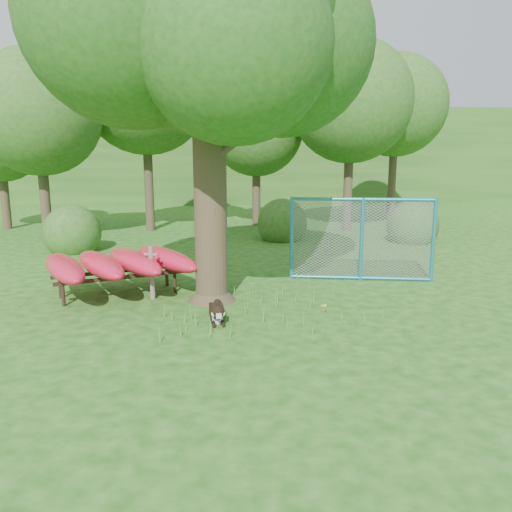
{
  "coord_description": "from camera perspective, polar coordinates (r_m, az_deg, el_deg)",
  "views": [
    {
      "loc": [
        -0.88,
        -8.74,
        3.02
      ],
      "look_at": [
        0.2,
        1.2,
        1.0
      ],
      "focal_mm": 35.0,
      "sensor_mm": 36.0,
      "label": 1
    }
  ],
  "objects": [
    {
      "name": "shrub_mid",
      "position": [
        18.22,
        2.98,
        1.86
      ],
      "size": [
        1.8,
        1.8,
        1.8
      ],
      "primitive_type": "sphere",
      "color": "#28561C",
      "rests_on": "ground"
    },
    {
      "name": "bg_tree_d",
      "position": [
        20.7,
        10.81,
        16.95
      ],
      "size": [
        4.8,
        4.8,
        7.5
      ],
      "color": "#3A2E1F",
      "rests_on": "ground"
    },
    {
      "name": "bg_tree_b",
      "position": [
        21.0,
        -12.59,
        18.24
      ],
      "size": [
        5.2,
        5.2,
        8.22
      ],
      "color": "#3A2E1F",
      "rests_on": "ground"
    },
    {
      "name": "ground",
      "position": [
        9.28,
        -0.43,
        -7.55
      ],
      "size": [
        80.0,
        80.0,
        0.0
      ],
      "primitive_type": "plane",
      "color": "#1A5010",
      "rests_on": "ground"
    },
    {
      "name": "wildflower_clump",
      "position": [
        9.68,
        7.78,
        -5.73
      ],
      "size": [
        0.1,
        0.09,
        0.22
      ],
      "rotation": [
        0.0,
        0.0,
        0.15
      ],
      "color": "#4C9430",
      "rests_on": "ground"
    },
    {
      "name": "oak_tree",
      "position": [
        10.61,
        -5.9,
        25.62
      ],
      "size": [
        6.83,
        6.0,
        8.45
      ],
      "rotation": [
        0.0,
        0.0,
        -0.08
      ],
      "color": "#3A2E1F",
      "rests_on": "ground"
    },
    {
      "name": "husky_dog",
      "position": [
        9.31,
        -4.47,
        -6.47
      ],
      "size": [
        0.28,
        1.05,
        0.46
      ],
      "rotation": [
        0.0,
        0.0,
        0.05
      ],
      "color": "black",
      "rests_on": "ground"
    },
    {
      "name": "kayak_rack",
      "position": [
        11.24,
        -15.54,
        -0.81
      ],
      "size": [
        3.83,
        3.44,
        0.94
      ],
      "rotation": [
        0.0,
        0.0,
        0.35
      ],
      "color": "black",
      "rests_on": "ground"
    },
    {
      "name": "wooden_post",
      "position": [
        10.8,
        -11.82,
        -1.73
      ],
      "size": [
        0.31,
        0.16,
        1.15
      ],
      "rotation": [
        0.0,
        0.0,
        -0.33
      ],
      "color": "#695C4E",
      "rests_on": "ground"
    },
    {
      "name": "bg_tree_c",
      "position": [
        21.89,
        0.04,
        14.27
      ],
      "size": [
        4.0,
        4.0,
        6.12
      ],
      "color": "#3A2E1F",
      "rests_on": "ground"
    },
    {
      "name": "wooded_hillside",
      "position": [
        36.75,
        -4.93,
        11.34
      ],
      "size": [
        80.0,
        12.0,
        6.0
      ],
      "primitive_type": "cube",
      "color": "#28561C",
      "rests_on": "ground"
    },
    {
      "name": "shrub_left",
      "position": [
        17.02,
        -20.11,
        0.5
      ],
      "size": [
        1.8,
        1.8,
        1.8
      ],
      "primitive_type": "sphere",
      "color": "#28561C",
      "rests_on": "ground"
    },
    {
      "name": "bg_tree_a",
      "position": [
        19.62,
        -23.66,
        14.78
      ],
      "size": [
        4.4,
        4.4,
        6.7
      ],
      "color": "#3A2E1F",
      "rests_on": "ground"
    },
    {
      "name": "bg_tree_e",
      "position": [
        24.51,
        15.7,
        16.19
      ],
      "size": [
        4.6,
        4.6,
        7.55
      ],
      "color": "#3A2E1F",
      "rests_on": "ground"
    },
    {
      "name": "fence_section",
      "position": [
        12.38,
        11.97,
        1.88
      ],
      "size": [
        3.42,
        0.82,
        3.39
      ],
      "rotation": [
        0.0,
        0.0,
        -0.21
      ],
      "color": "teal",
      "rests_on": "ground"
    },
    {
      "name": "shrub_right",
      "position": [
        18.54,
        17.35,
        1.52
      ],
      "size": [
        1.8,
        1.8,
        1.8
      ],
      "primitive_type": "sphere",
      "color": "#28561C",
      "rests_on": "ground"
    }
  ]
}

